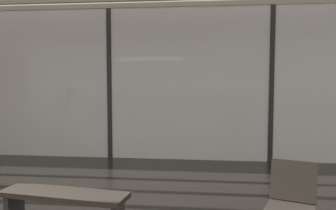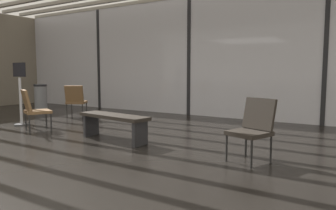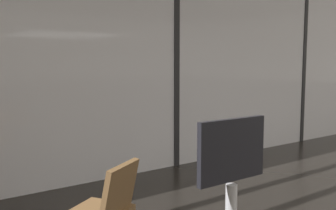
# 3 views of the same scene
# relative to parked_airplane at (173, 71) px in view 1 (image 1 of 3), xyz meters

# --- Properties ---
(glass_curtain_wall) EXTENTS (14.00, 0.08, 3.31)m
(glass_curtain_wall) POSITION_rel_parked_airplane_xyz_m (-1.00, -4.32, -0.39)
(glass_curtain_wall) COLOR silver
(glass_curtain_wall) RESTS_ON ground
(window_mullion_1) EXTENTS (0.10, 0.12, 3.31)m
(window_mullion_1) POSITION_rel_parked_airplane_xyz_m (-1.00, -4.32, -0.39)
(window_mullion_1) COLOR black
(window_mullion_1) RESTS_ON ground
(window_mullion_2) EXTENTS (0.10, 0.12, 3.31)m
(window_mullion_2) POSITION_rel_parked_airplane_xyz_m (2.50, -4.32, -0.39)
(window_mullion_2) COLOR black
(window_mullion_2) RESTS_ON ground
(parked_airplane) EXTENTS (12.33, 4.08, 4.08)m
(parked_airplane) POSITION_rel_parked_airplane_xyz_m (0.00, 0.00, 0.00)
(parked_airplane) COLOR silver
(parked_airplane) RESTS_ON ground
(lounge_chair_0) EXTENTS (0.63, 0.66, 0.87)m
(lounge_chair_0) POSITION_rel_parked_airplane_xyz_m (2.06, -8.11, -1.55)
(lounge_chair_0) COLOR #28231E
(lounge_chair_0) RESTS_ON ground
(waiting_bench) EXTENTS (1.54, 0.60, 0.47)m
(waiting_bench) POSITION_rel_parked_airplane_xyz_m (-0.48, -8.13, -1.68)
(waiting_bench) COLOR #28231E
(waiting_bench) RESTS_ON ground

